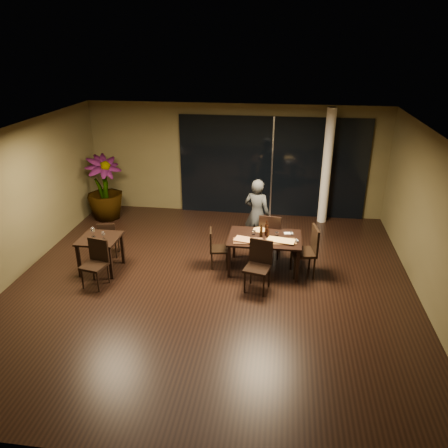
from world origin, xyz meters
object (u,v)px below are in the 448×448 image
bottle_a (261,230)px  bottle_c (267,228)px  side_table (100,243)px  diner (257,214)px  bottle_b (268,232)px  chair_main_far (270,233)px  chair_main_near (259,263)px  main_table (265,240)px  potted_plant (104,188)px  chair_side_near (96,260)px  chair_main_right (308,248)px  chair_main_left (216,246)px  chair_side_far (108,237)px

bottle_a → bottle_c: bottle_c is taller
side_table → bottle_a: bottle_a is taller
diner → bottle_b: 1.10m
chair_main_far → chair_main_near: size_ratio=1.03×
main_table → potted_plant: (-4.40, 2.26, 0.18)m
main_table → chair_side_near: size_ratio=1.58×
chair_main_right → diner: (-1.13, 1.12, 0.24)m
chair_main_right → potted_plant: bearing=-124.3°
potted_plant → bottle_c: size_ratio=5.29×
side_table → diner: 3.52m
chair_main_left → chair_main_right: size_ratio=0.81×
chair_main_right → chair_side_far: chair_main_right is taller
chair_main_near → chair_main_right: bearing=48.8°
chair_main_near → bottle_b: bottle_b is taller
main_table → chair_main_right: bearing=-5.2°
chair_main_right → chair_side_near: bearing=-87.1°
bottle_a → bottle_b: bottle_a is taller
diner → bottle_a: diner is taller
side_table → chair_side_near: bearing=-75.4°
bottle_a → bottle_c: bearing=35.9°
bottle_b → bottle_a: bearing=163.5°
chair_main_left → chair_main_near: bearing=-137.2°
chair_main_near → bottle_a: size_ratio=3.61×
chair_main_near → bottle_b: size_ratio=3.68×
bottle_c → diner: bearing=105.7°
chair_side_near → bottle_c: 3.50m
chair_main_far → chair_side_far: chair_main_far is taller
chair_main_left → chair_side_far: size_ratio=1.01×
chair_main_near → chair_main_left: size_ratio=1.17×
chair_main_left → bottle_a: bottle_a is taller
chair_side_near → chair_main_left: bearing=37.0°
chair_side_far → bottle_c: size_ratio=2.60×
bottle_c → chair_main_right: bearing=-11.8°
chair_side_far → bottle_c: bearing=169.8°
chair_main_left → bottle_b: size_ratio=3.14×
chair_main_far → chair_main_right: 1.05m
chair_side_far → chair_side_near: size_ratio=0.89×
side_table → chair_main_left: chair_main_left is taller
side_table → potted_plant: potted_plant is taller
chair_main_right → diner: size_ratio=0.63×
chair_main_near → bottle_c: bearing=97.5°
chair_main_far → chair_main_right: size_ratio=0.97×
chair_side_near → chair_main_right: bearing=25.0°
chair_main_far → bottle_a: (-0.17, -0.57, 0.31)m
side_table → diner: diner is taller
chair_main_right → bottle_c: (-0.87, 0.18, 0.32)m
bottle_c → chair_main_near: bearing=-96.0°
diner → main_table: bearing=121.3°
chair_side_far → chair_side_near: 1.18m
side_table → chair_main_right: (4.29, 0.42, -0.03)m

